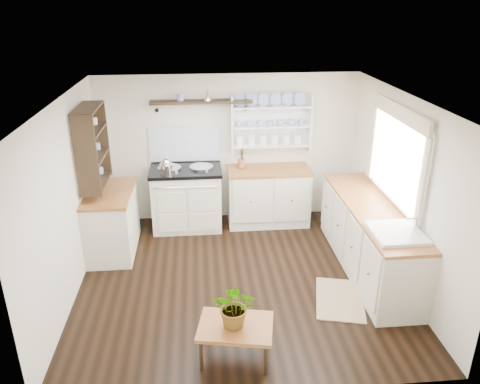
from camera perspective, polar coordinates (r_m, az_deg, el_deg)
name	(u,v)px	position (r m, az deg, el deg)	size (l,w,h in m)	color
floor	(239,279)	(6.10, -0.09, -10.50)	(4.00, 3.80, 0.01)	black
wall_back	(228,149)	(7.33, -1.44, 5.32)	(4.00, 0.02, 2.30)	silver
wall_right	(402,190)	(6.06, 19.10, 0.19)	(0.02, 3.80, 2.30)	silver
wall_left	(67,203)	(5.75, -20.39, -1.22)	(0.02, 3.80, 2.30)	silver
ceiling	(239,100)	(5.21, -0.11, 11.18)	(4.00, 3.80, 0.01)	white
window	(397,154)	(6.03, 18.60, 4.36)	(0.08, 1.55, 1.22)	white
aga_cooker	(187,197)	(7.24, -6.49, -0.65)	(1.07, 0.74, 0.99)	silver
back_cabinets	(268,195)	(7.35, 3.44, -0.39)	(1.27, 0.63, 0.90)	#EEE5CD
right_cabinets	(369,237)	(6.31, 15.45, -5.35)	(0.62, 2.43, 0.90)	#EEE5CD
belfast_sink	(395,242)	(5.55, 18.41, -5.83)	(0.55, 0.60, 0.45)	white
left_cabinets	(112,221)	(6.76, -15.35, -3.41)	(0.62, 1.13, 0.90)	#EEE5CD
plate_rack	(270,123)	(7.26, 3.73, 8.42)	(1.20, 0.22, 0.90)	white
high_shelf	(201,102)	(7.01, -4.76, 10.84)	(1.50, 0.29, 0.16)	black
left_shelving	(92,146)	(6.40, -17.59, 5.37)	(0.28, 0.80, 1.05)	black
kettle	(166,166)	(6.94, -9.02, 3.12)	(0.19, 0.19, 0.23)	silver
utensil_crock	(241,163)	(7.19, 0.16, 3.50)	(0.11, 0.11, 0.13)	#955A36
center_table	(236,329)	(4.76, -0.55, -16.34)	(0.80, 0.64, 0.39)	brown
potted_plant	(235,306)	(4.59, -0.56, -13.73)	(0.40, 0.35, 0.45)	#3F7233
floor_rug	(340,299)	(5.84, 12.06, -12.67)	(0.55, 0.85, 0.02)	#88714F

